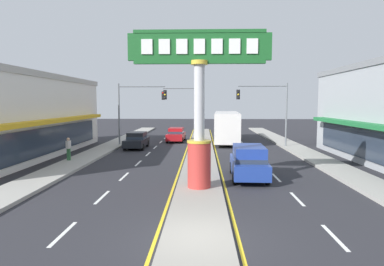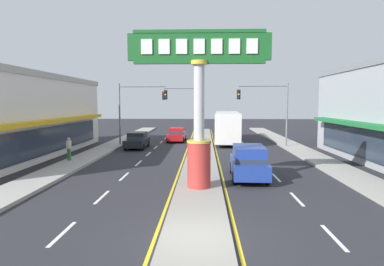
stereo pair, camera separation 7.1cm
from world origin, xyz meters
TOP-DOWN VIEW (x-y plane):
  - ground_plane at (0.00, 0.00)m, footprint 160.00×160.00m
  - median_strip at (0.00, 18.00)m, footprint 2.29×52.00m
  - sidewalk_left at (-8.86, 16.00)m, footprint 2.23×60.00m
  - sidewalk_right at (8.86, 16.00)m, footprint 2.23×60.00m
  - lane_markings at (0.00, 16.65)m, footprint 9.03×52.00m
  - district_sign at (0.00, 6.27)m, footprint 6.89×1.20m
  - storefront_left at (-15.34, 16.32)m, footprint 8.72×21.60m
  - traffic_light_left_side at (-6.38, 23.19)m, footprint 4.86×0.46m
  - traffic_light_right_side at (6.38, 22.41)m, footprint 4.86×0.46m
  - traffic_light_median_far at (-1.76, 27.50)m, footprint 4.20×0.46m
  - suv_near_right_lane at (2.79, 8.85)m, footprint 2.08×4.66m
  - sedan_far_right_lane at (-6.09, 21.59)m, footprint 1.88×4.32m
  - sedan_near_left_lane at (-2.79, 27.35)m, footprint 1.97×4.37m
  - bus_mid_left_lane at (2.79, 27.03)m, footprint 3.12×11.32m
  - pedestrian_near_kerb at (-9.51, 13.70)m, footprint 0.28×0.42m

SIDE VIEW (x-z plane):
  - ground_plane at x=0.00m, z-range 0.00..0.00m
  - lane_markings at x=0.00m, z-range 0.00..0.01m
  - median_strip at x=0.00m, z-range 0.00..0.14m
  - sidewalk_left at x=-8.86m, z-range 0.00..0.18m
  - sidewalk_right at x=8.86m, z-range 0.00..0.18m
  - sedan_far_right_lane at x=-6.09m, z-range 0.02..1.55m
  - sedan_near_left_lane at x=-2.79m, z-range 0.02..1.55m
  - suv_near_right_lane at x=2.79m, z-range 0.03..1.93m
  - pedestrian_near_kerb at x=-9.51m, z-range 0.29..1.93m
  - bus_mid_left_lane at x=2.79m, z-range 0.24..3.50m
  - storefront_left at x=-15.34m, z-range 0.00..6.60m
  - district_sign at x=0.00m, z-range 0.31..7.97m
  - traffic_light_median_far at x=-1.76m, z-range 1.09..7.29m
  - traffic_light_left_side at x=-6.38m, z-range 1.15..7.35m
  - traffic_light_right_side at x=6.38m, z-range 1.15..7.35m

